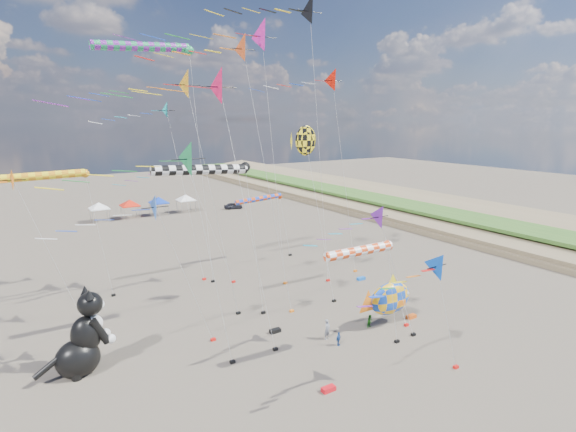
{
  "coord_description": "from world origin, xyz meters",
  "views": [
    {
      "loc": [
        -18.9,
        -18.72,
        16.8
      ],
      "look_at": [
        0.71,
        12.0,
        8.94
      ],
      "focal_mm": 28.0,
      "sensor_mm": 36.0,
      "label": 1
    }
  ],
  "objects_px": {
    "child_green": "(370,321)",
    "cat_inflatable": "(80,332)",
    "person_adult": "(327,329)",
    "parked_car": "(233,206)",
    "fish_inflatable": "(390,298)",
    "child_blue": "(339,339)"
  },
  "relations": [
    {
      "from": "person_adult",
      "to": "child_blue",
      "type": "xyz_separation_m",
      "value": [
        0.1,
        -1.29,
        -0.28
      ]
    },
    {
      "from": "child_blue",
      "to": "fish_inflatable",
      "type": "bearing_deg",
      "value": -15.6
    },
    {
      "from": "person_adult",
      "to": "parked_car",
      "type": "height_order",
      "value": "person_adult"
    },
    {
      "from": "parked_car",
      "to": "cat_inflatable",
      "type": "bearing_deg",
      "value": 157.92
    },
    {
      "from": "child_green",
      "to": "child_blue",
      "type": "relative_size",
      "value": 1.01
    },
    {
      "from": "cat_inflatable",
      "to": "child_blue",
      "type": "height_order",
      "value": "cat_inflatable"
    },
    {
      "from": "fish_inflatable",
      "to": "parked_car",
      "type": "distance_m",
      "value": 53.09
    },
    {
      "from": "cat_inflatable",
      "to": "parked_car",
      "type": "distance_m",
      "value": 56.91
    },
    {
      "from": "child_green",
      "to": "person_adult",
      "type": "bearing_deg",
      "value": 167.25
    },
    {
      "from": "person_adult",
      "to": "child_blue",
      "type": "relative_size",
      "value": 1.51
    },
    {
      "from": "child_green",
      "to": "parked_car",
      "type": "xyz_separation_m",
      "value": [
        12.39,
        51.46,
        0.05
      ]
    },
    {
      "from": "parked_car",
      "to": "child_blue",
      "type": "bearing_deg",
      "value": 176.38
    },
    {
      "from": "person_adult",
      "to": "parked_car",
      "type": "bearing_deg",
      "value": 51.38
    },
    {
      "from": "child_blue",
      "to": "parked_car",
      "type": "bearing_deg",
      "value": 51.93
    },
    {
      "from": "child_green",
      "to": "parked_car",
      "type": "relative_size",
      "value": 0.31
    },
    {
      "from": "parked_car",
      "to": "person_adult",
      "type": "bearing_deg",
      "value": 175.87
    },
    {
      "from": "cat_inflatable",
      "to": "child_green",
      "type": "height_order",
      "value": "cat_inflatable"
    },
    {
      "from": "fish_inflatable",
      "to": "person_adult",
      "type": "height_order",
      "value": "fish_inflatable"
    },
    {
      "from": "cat_inflatable",
      "to": "fish_inflatable",
      "type": "distance_m",
      "value": 23.39
    },
    {
      "from": "fish_inflatable",
      "to": "person_adult",
      "type": "bearing_deg",
      "value": 172.35
    },
    {
      "from": "fish_inflatable",
      "to": "child_green",
      "type": "distance_m",
      "value": 2.48
    },
    {
      "from": "child_green",
      "to": "cat_inflatable",
      "type": "bearing_deg",
      "value": 156.74
    }
  ]
}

